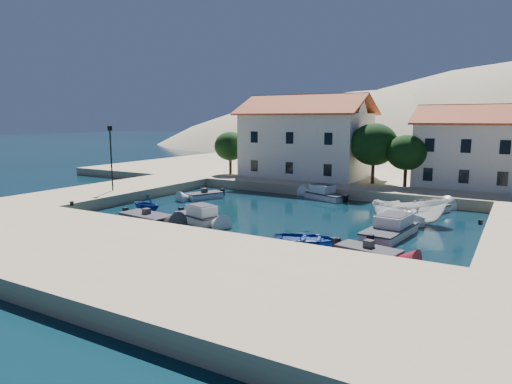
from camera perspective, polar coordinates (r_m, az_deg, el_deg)
ground at (r=29.38m, az=-5.71°, el=-6.52°), size 400.00×400.00×0.00m
quay_south at (r=24.85m, az=-13.98°, el=-8.49°), size 52.00×12.00×1.00m
quay_west at (r=49.07m, az=-16.89°, el=0.07°), size 8.00×20.00×1.00m
quay_north at (r=63.01m, az=16.62°, el=2.02°), size 80.00×36.00×1.00m
building_left at (r=55.70m, az=6.29°, el=7.07°), size 14.70×9.45×9.70m
building_mid at (r=52.10m, az=25.21°, el=5.33°), size 10.50×8.40×8.30m
trees at (r=49.89m, az=16.18°, el=5.26°), size 37.30×5.30×6.45m
lamppost at (r=46.16m, az=-17.68°, el=4.80°), size 0.35×0.25×6.22m
bollards at (r=30.85m, az=2.73°, el=-3.52°), size 29.36×9.56×0.30m
motorboat_grey_sw at (r=36.42m, az=-13.50°, el=-3.18°), size 4.71×2.54×1.25m
cabin_cruiser_south at (r=35.54m, az=-7.28°, el=-3.00°), size 4.48×2.99×1.60m
rowboat_south at (r=29.50m, az=6.41°, el=-6.47°), size 5.16×4.34×0.91m
motorboat_red_se at (r=27.19m, az=13.87°, el=-7.39°), size 3.90×2.35×1.25m
cabin_cruiser_east at (r=32.26m, az=16.33°, el=-4.55°), size 2.84×5.71×1.60m
boat_east at (r=36.57m, az=18.55°, el=-3.83°), size 5.99×4.31×2.17m
motorboat_white_ne at (r=41.38m, az=20.75°, el=-2.06°), size 3.20×4.41×1.25m
rowboat_west at (r=40.49m, az=-13.52°, el=-2.37°), size 3.41×3.02×1.67m
motorboat_white_west at (r=45.87m, az=-6.47°, el=-0.46°), size 2.91×3.93×1.25m
cabin_cruiser_north at (r=45.54m, az=8.78°, el=-0.35°), size 4.69×3.34×1.60m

